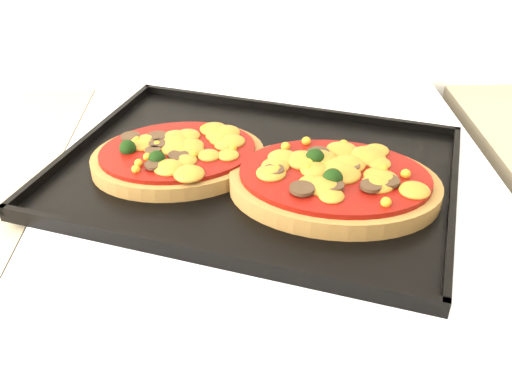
{
  "coord_description": "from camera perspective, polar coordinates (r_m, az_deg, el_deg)",
  "views": [
    {
      "loc": [
        -0.07,
        1.06,
        1.31
      ],
      "look_at": [
        -0.05,
        1.64,
        0.92
      ],
      "focal_mm": 40.0,
      "sensor_mm": 36.0,
      "label": 1
    }
  ],
  "objects": [
    {
      "name": "baking_tray",
      "position": [
        0.74,
        -0.11,
        2.29
      ],
      "size": [
        0.59,
        0.52,
        0.02
      ],
      "primitive_type": "cube",
      "rotation": [
        0.0,
        0.0,
        -0.34
      ],
      "color": "black",
      "rests_on": "stove"
    },
    {
      "name": "pizza_left",
      "position": [
        0.75,
        -7.78,
        3.72
      ],
      "size": [
        0.25,
        0.21,
        0.03
      ],
      "primitive_type": null,
      "rotation": [
        0.0,
        0.0,
        0.17
      ],
      "color": "#A27138",
      "rests_on": "baking_tray"
    },
    {
      "name": "pizza_right",
      "position": [
        0.69,
        7.81,
        1.15
      ],
      "size": [
        0.29,
        0.23,
        0.04
      ],
      "primitive_type": null,
      "rotation": [
        0.0,
        0.0,
        -0.19
      ],
      "color": "#A27138",
      "rests_on": "baking_tray"
    }
  ]
}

